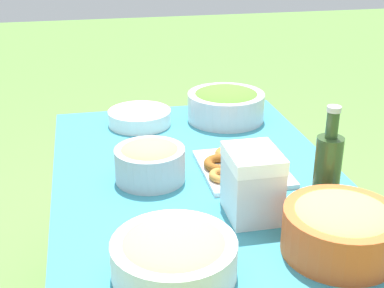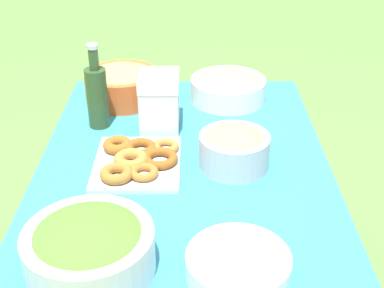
{
  "view_description": "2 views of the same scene",
  "coord_description": "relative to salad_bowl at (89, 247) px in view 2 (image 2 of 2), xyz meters",
  "views": [
    {
      "loc": [
        1.54,
        -0.35,
        1.51
      ],
      "look_at": [
        -0.03,
        -0.02,
        0.82
      ],
      "focal_mm": 50.0,
      "sensor_mm": 36.0,
      "label": 1
    },
    {
      "loc": [
        -1.47,
        -0.02,
        1.64
      ],
      "look_at": [
        0.04,
        -0.03,
        0.78
      ],
      "focal_mm": 50.0,
      "sensor_mm": 36.0,
      "label": 2
    }
  ],
  "objects": [
    {
      "name": "bread_bowl",
      "position": [
        0.48,
        -0.38,
        -0.0
      ],
      "size": [
        0.23,
        0.23,
        0.13
      ],
      "color": "#B2B7BC",
      "rests_on": "picnic_table"
    },
    {
      "name": "pasta_bowl",
      "position": [
        0.98,
        -0.39,
        -0.01
      ],
      "size": [
        0.3,
        0.3,
        0.11
      ],
      "color": "white",
      "rests_on": "picnic_table"
    },
    {
      "name": "olive_oil_bottle",
      "position": [
        0.76,
        0.09,
        0.05
      ],
      "size": [
        0.08,
        0.08,
        0.31
      ],
      "color": "#2D4723",
      "rests_on": "picnic_table"
    },
    {
      "name": "donut_platter",
      "position": [
        0.48,
        -0.07,
        -0.05
      ],
      "size": [
        0.32,
        0.28,
        0.05
      ],
      "color": "silver",
      "rests_on": "picnic_table"
    },
    {
      "name": "picnic_table",
      "position": [
        0.48,
        -0.22,
        -0.16
      ],
      "size": [
        1.37,
        0.95,
        0.72
      ],
      "color": "teal",
      "rests_on": "ground_plane"
    },
    {
      "name": "plate_stack",
      "position": [
        -0.02,
        -0.36,
        -0.04
      ],
      "size": [
        0.25,
        0.25,
        0.06
      ],
      "color": "white",
      "rests_on": "picnic_table"
    },
    {
      "name": "cooler_box",
      "position": [
        0.76,
        -0.13,
        0.03
      ],
      "size": [
        0.18,
        0.14,
        0.2
      ],
      "color": "silver",
      "rests_on": "picnic_table"
    },
    {
      "name": "salad_bowl",
      "position": [
        0.0,
        0.0,
        0.0
      ],
      "size": [
        0.32,
        0.32,
        0.14
      ],
      "color": "silver",
      "rests_on": "picnic_table"
    },
    {
      "name": "fruit_bowl",
      "position": [
        0.98,
        0.03,
        0.0
      ],
      "size": [
        0.29,
        0.29,
        0.14
      ],
      "color": "#E05B28",
      "rests_on": "picnic_table"
    }
  ]
}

